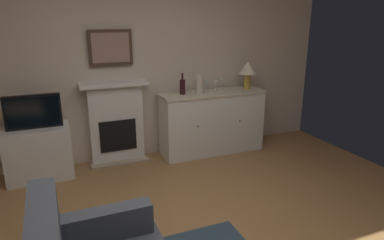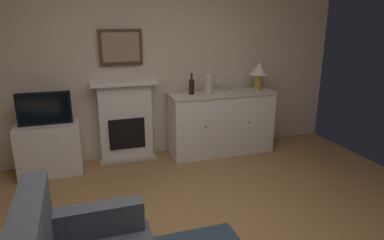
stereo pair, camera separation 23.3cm
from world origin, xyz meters
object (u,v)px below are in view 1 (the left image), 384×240
object	(u,v)px
table_lamp	(248,70)
wine_glass_left	(207,83)
fireplace_unit	(116,122)
framed_picture	(111,48)
wine_bottle	(182,86)
wine_glass_right	(221,82)
sideboard_cabinet	(212,122)
vase_decorative	(200,84)
tv_cabinet	(39,153)
wine_glass_center	(216,83)
tv_set	(33,112)

from	to	relation	value
table_lamp	wine_glass_left	distance (m)	0.65
fireplace_unit	table_lamp	distance (m)	2.00
framed_picture	wine_bottle	world-z (taller)	framed_picture
fireplace_unit	wine_glass_right	size ratio (longest dim) A/B	6.67
sideboard_cabinet	table_lamp	size ratio (longest dim) A/B	3.76
fireplace_unit	sideboard_cabinet	xyz separation A→B (m)	(1.34, -0.18, -0.10)
wine_glass_left	vase_decorative	distance (m)	0.17
wine_glass_right	tv_cabinet	xyz separation A→B (m)	(-2.46, -0.02, -0.69)
wine_bottle	wine_glass_center	distance (m)	0.48
fireplace_unit	tv_set	distance (m)	1.04
tv_set	wine_glass_right	bearing A→B (deg)	1.11
wine_glass_left	wine_glass_center	size ratio (longest dim) A/B	1.00
vase_decorative	table_lamp	bearing A→B (deg)	3.66
table_lamp	wine_glass_center	bearing A→B (deg)	-177.56
table_lamp	wine_glass_left	xyz separation A→B (m)	(-0.63, 0.04, -0.16)
wine_glass_center	tv_cabinet	distance (m)	2.45
tv_cabinet	tv_set	size ratio (longest dim) A/B	1.21
wine_glass_center	fireplace_unit	bearing A→B (deg)	171.73
wine_bottle	wine_glass_left	world-z (taller)	wine_bottle
tv_cabinet	tv_set	world-z (taller)	tv_set
sideboard_cabinet	wine_bottle	bearing A→B (deg)	177.03
framed_picture	sideboard_cabinet	world-z (taller)	framed_picture
sideboard_cabinet	tv_set	bearing A→B (deg)	-179.80
wine_glass_left	tv_cabinet	bearing A→B (deg)	-179.47
table_lamp	tv_set	size ratio (longest dim) A/B	0.65
sideboard_cabinet	wine_glass_right	size ratio (longest dim) A/B	9.11
wine_glass_center	vase_decorative	xyz separation A→B (m)	(-0.26, -0.03, 0.02)
framed_picture	table_lamp	distance (m)	1.94
wine_glass_right	tv_set	distance (m)	2.46
fireplace_unit	framed_picture	bearing A→B (deg)	90.00
fireplace_unit	wine_glass_right	world-z (taller)	fireplace_unit
wine_bottle	wine_glass_right	xyz separation A→B (m)	(0.59, 0.02, 0.01)
sideboard_cabinet	tv_cabinet	size ratio (longest dim) A/B	2.00
table_lamp	wine_glass_center	distance (m)	0.55
tv_set	tv_cabinet	bearing A→B (deg)	90.00
wine_glass_center	tv_set	xyz separation A→B (m)	(-2.35, 0.01, -0.16)
fireplace_unit	wine_bottle	xyz separation A→B (m)	(0.89, -0.15, 0.45)
table_lamp	wine_glass_left	bearing A→B (deg)	176.79
vase_decorative	tv_cabinet	world-z (taller)	vase_decorative
fireplace_unit	tv_set	bearing A→B (deg)	-169.23
framed_picture	wine_glass_center	size ratio (longest dim) A/B	3.33
table_lamp	tv_cabinet	xyz separation A→B (m)	(-2.87, 0.02, -0.85)
table_lamp	wine_bottle	distance (m)	1.02
sideboard_cabinet	wine_bottle	size ratio (longest dim) A/B	5.18
sideboard_cabinet	wine_glass_center	xyz separation A→B (m)	(0.04, -0.02, 0.57)
wine_bottle	wine_glass_left	xyz separation A→B (m)	(0.37, 0.01, 0.01)
table_lamp	wine_glass_right	xyz separation A→B (m)	(-0.41, 0.04, -0.16)
vase_decorative	wine_bottle	bearing A→B (deg)	161.73
table_lamp	tv_set	distance (m)	2.89
table_lamp	wine_glass_left	size ratio (longest dim) A/B	2.42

